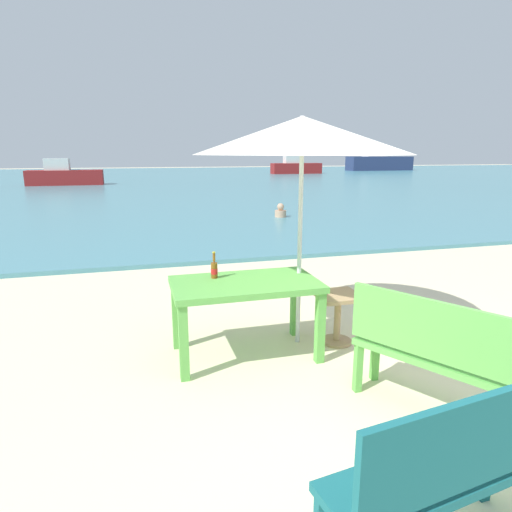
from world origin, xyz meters
TOP-DOWN VIEW (x-y plane):
  - ground_plane at (0.00, 0.00)m, footprint 120.00×120.00m
  - sea_water at (0.00, 30.00)m, footprint 120.00×50.00m
  - picnic_table_green at (-1.12, 1.36)m, footprint 1.40×0.80m
  - beer_bottle_amber at (-1.39, 1.55)m, footprint 0.07×0.07m
  - patio_umbrella at (-0.52, 1.51)m, footprint 2.10×2.10m
  - side_table_wood at (-0.13, 1.38)m, footprint 0.44×0.44m
  - bench_teal_center at (-0.77, -1.09)m, footprint 1.24×0.52m
  - bench_green_left at (-0.05, 0.01)m, footprint 0.92×1.22m
  - swimmer_person at (2.10, 9.82)m, footprint 0.34×0.34m
  - boat_ferry at (-6.04, 25.85)m, footprint 4.26×1.16m
  - boat_barge at (12.31, 35.83)m, footprint 4.59×1.25m
  - boat_tanker at (23.68, 40.59)m, footprint 7.17×1.96m

SIDE VIEW (x-z plane):
  - ground_plane at x=0.00m, z-range 0.00..0.00m
  - sea_water at x=0.00m, z-range 0.00..0.08m
  - swimmer_person at x=2.10m, z-range 0.03..0.44m
  - side_table_wood at x=-0.13m, z-range 0.08..0.62m
  - bench_teal_center at x=-0.77m, z-range 0.07..1.02m
  - bench_green_left at x=-0.05m, z-range 0.07..1.02m
  - boat_ferry at x=-6.04m, z-range -0.14..1.41m
  - picnic_table_green at x=-1.12m, z-range 0.27..1.03m
  - boat_barge at x=12.31m, z-range -0.15..1.52m
  - beer_bottle_amber at x=-1.39m, z-range 0.72..0.99m
  - boat_tanker at x=23.68m, z-range -0.29..2.32m
  - patio_umbrella at x=-0.52m, z-range 0.97..3.27m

